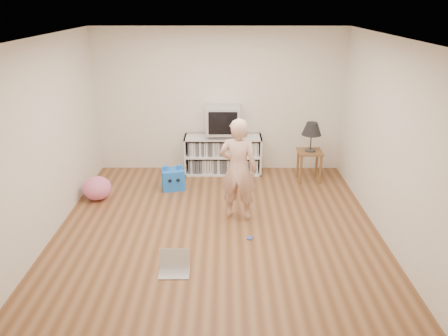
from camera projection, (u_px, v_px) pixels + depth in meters
name	position (u px, v px, depth m)	size (l,w,h in m)	color
ground	(218.00, 224.00, 6.28)	(4.50, 4.50, 0.00)	brown
walls	(217.00, 138.00, 5.81)	(4.52, 4.52, 2.60)	silver
ceiling	(216.00, 37.00, 5.33)	(4.50, 4.50, 0.01)	white
media_unit	(223.00, 154.00, 8.05)	(1.40, 0.45, 0.70)	white
dvd_deck	(223.00, 135.00, 7.89)	(0.45, 0.35, 0.07)	gray
crt_tv	(223.00, 119.00, 7.79)	(0.60, 0.53, 0.50)	#B4B4B9
side_table	(310.00, 158.00, 7.66)	(0.42, 0.42, 0.55)	brown
table_lamp	(312.00, 129.00, 7.47)	(0.34, 0.34, 0.52)	#333333
person	(238.00, 170.00, 6.23)	(0.55, 0.36, 1.51)	beige
laptop	(175.00, 266.00, 5.19)	(0.37, 0.29, 0.25)	silver
playing_cards	(250.00, 238.00, 5.90)	(0.07, 0.09, 0.02)	#3E4CA6
plush_blue	(173.00, 179.00, 7.39)	(0.42, 0.37, 0.43)	blue
plush_pink	(97.00, 188.00, 7.01)	(0.45, 0.45, 0.38)	pink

